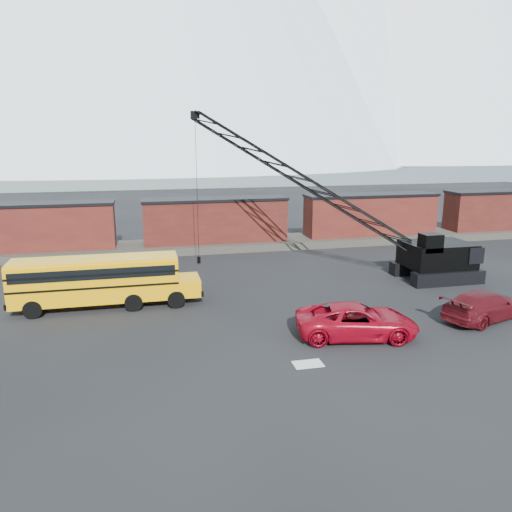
{
  "coord_description": "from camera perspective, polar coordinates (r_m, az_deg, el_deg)",
  "views": [
    {
      "loc": [
        -6.78,
        -24.62,
        10.44
      ],
      "look_at": [
        0.24,
        5.79,
        3.0
      ],
      "focal_mm": 35.0,
      "sensor_mm": 36.0,
      "label": 1
    }
  ],
  "objects": [
    {
      "name": "school_bus",
      "position": [
        32.54,
        -17.19,
        -2.62
      ],
      "size": [
        11.65,
        2.65,
        3.19
      ],
      "color": "#E79D04",
      "rests_on": "ground"
    },
    {
      "name": "boxcar_mid",
      "position": [
        47.73,
        -4.67,
        4.11
      ],
      "size": [
        13.7,
        3.1,
        4.17
      ],
      "color": "#4F1B16",
      "rests_on": "gravel_berm"
    },
    {
      "name": "gravel_berm",
      "position": [
        48.18,
        -4.62,
        1.28
      ],
      "size": [
        120.0,
        5.0,
        0.7
      ],
      "primitive_type": "cube",
      "color": "#423E36",
      "rests_on": "ground"
    },
    {
      "name": "ground",
      "position": [
        27.59,
        2.25,
        -8.84
      ],
      "size": [
        160.0,
        160.0,
        0.0
      ],
      "primitive_type": "plane",
      "color": "black",
      "rests_on": "ground"
    },
    {
      "name": "boxcar_east_near",
      "position": [
        52.45,
        12.95,
        4.65
      ],
      "size": [
        13.7,
        3.1,
        4.17
      ],
      "color": "#411213",
      "rests_on": "gravel_berm"
    },
    {
      "name": "red_pickup",
      "position": [
        27.36,
        11.44,
        -7.28
      ],
      "size": [
        6.93,
        4.17,
        1.8
      ],
      "primitive_type": "imported",
      "rotation": [
        0.0,
        0.0,
        1.38
      ],
      "color": "#9F071A",
      "rests_on": "ground"
    },
    {
      "name": "snow_patch",
      "position": [
        24.23,
        5.95,
        -12.17
      ],
      "size": [
        1.4,
        0.9,
        0.02
      ],
      "primitive_type": "cube",
      "color": "silver",
      "rests_on": "ground"
    },
    {
      "name": "boxcar_west_near",
      "position": [
        48.14,
        -23.89,
        3.08
      ],
      "size": [
        13.7,
        3.1,
        4.17
      ],
      "color": "#411213",
      "rests_on": "gravel_berm"
    },
    {
      "name": "boxcar_east_far",
      "position": [
        61.13,
        26.63,
        4.78
      ],
      "size": [
        13.7,
        3.1,
        4.17
      ],
      "color": "#4F1B16",
      "rests_on": "gravel_berm"
    },
    {
      "name": "maroon_suv",
      "position": [
        32.24,
        24.68,
        -5.16
      ],
      "size": [
        6.35,
        4.19,
        1.71
      ],
      "primitive_type": "imported",
      "rotation": [
        0.0,
        0.0,
        1.9
      ],
      "color": "#510E15",
      "rests_on": "ground"
    },
    {
      "name": "crawler_crane",
      "position": [
        38.8,
        5.38,
        8.57
      ],
      "size": [
        20.18,
        11.21,
        12.67
      ],
      "color": "black",
      "rests_on": "ground"
    }
  ]
}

